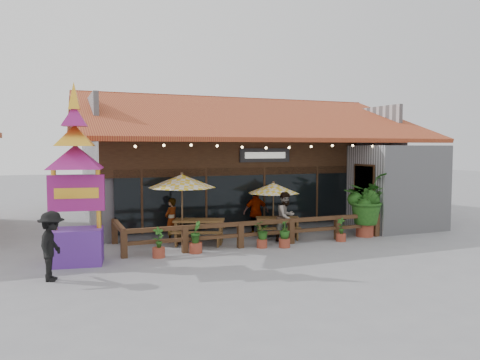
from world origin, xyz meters
name	(u,v)px	position (x,y,z in m)	size (l,w,h in m)	color
ground	(296,240)	(0.00, 0.00, 0.00)	(100.00, 100.00, 0.00)	gray
restaurant_building	(239,173)	(0.26, 6.61, 2.21)	(15.50, 14.73, 6.09)	#A5A5AA
patio_railing	(244,229)	(-2.25, -0.27, 0.61)	(10.00, 2.60, 0.92)	#4B311B
umbrella_left	(182,181)	(-4.20, 0.95, 2.29)	(3.17, 3.17, 2.62)	brown
umbrella_right	(273,188)	(-0.52, 0.95, 1.91)	(2.37, 2.37, 2.19)	brown
picnic_table_left	(199,227)	(-3.61, 0.82, 0.59)	(2.31, 2.18, 0.88)	brown
picnic_table_right	(278,224)	(-0.45, 0.69, 0.54)	(2.04, 1.91, 0.80)	brown
thai_sign_tower	(76,162)	(-7.91, -0.79, 3.10)	(2.48, 2.48, 5.86)	#5B2997
tropical_plant	(365,200)	(2.87, -0.36, 1.45)	(2.41, 2.43, 2.54)	brown
diner_a	(171,220)	(-4.51, 1.39, 0.82)	(0.60, 0.39, 1.65)	#3B2412
diner_b	(286,217)	(-0.47, -0.03, 0.93)	(0.90, 0.70, 1.86)	#3B2412
diner_c	(256,212)	(-1.01, 1.51, 0.92)	(1.08, 0.45, 1.84)	#3B2412
pedestrian	(52,246)	(-8.62, -2.37, 0.93)	(1.20, 0.69, 1.85)	black
planter_a	(159,245)	(-5.46, -0.85, 0.41)	(0.40, 0.40, 0.99)	brown
planter_b	(196,239)	(-4.18, -0.67, 0.48)	(0.46, 0.50, 1.07)	brown
planter_c	(262,233)	(-1.78, -0.75, 0.51)	(0.67, 0.62, 0.91)	brown
planter_d	(285,234)	(-1.02, -1.00, 0.47)	(0.50, 0.50, 0.97)	brown
planter_e	(341,231)	(1.43, -0.84, 0.38)	(0.36, 0.38, 0.89)	brown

